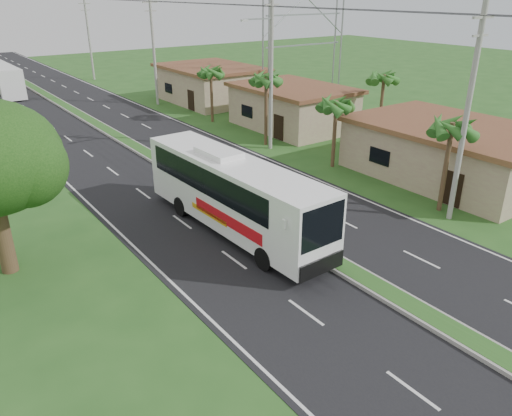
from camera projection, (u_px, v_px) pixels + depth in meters
ground at (369, 284)px, 21.00m from camera, size 180.00×180.00×0.00m
road_asphalt at (160, 162)px, 35.85m from camera, size 14.00×160.00×0.02m
median_strip at (159, 160)px, 35.81m from camera, size 1.20×160.00×0.18m
lane_edge_left at (65, 181)px, 32.26m from camera, size 0.12×160.00×0.01m
lane_edge_right at (237, 146)px, 39.44m from camera, size 0.12×160.00×0.01m
shop_near at (450, 151)px, 32.24m from camera, size 8.60×12.60×3.52m
shop_mid at (293, 107)px, 44.09m from camera, size 7.60×10.60×3.67m
shop_far at (211, 84)px, 54.45m from camera, size 8.60×11.60×3.82m
palm_verge_a at (452, 127)px, 26.14m from camera, size 2.40×2.40×5.45m
palm_verge_b at (336, 104)px, 33.19m from camera, size 2.40×2.40×5.05m
palm_verge_c at (266, 79)px, 37.76m from camera, size 2.40×2.40×5.85m
palm_verge_d at (211, 72)px, 44.94m from camera, size 2.40×2.40×5.25m
palm_behind_shop at (384, 78)px, 39.53m from camera, size 2.40×2.40×5.65m
utility_pole_a at (467, 115)px, 24.75m from camera, size 1.60×0.28×11.00m
utility_pole_b at (271, 66)px, 36.39m from camera, size 3.20×0.28×12.00m
utility_pole_c at (154, 50)px, 51.49m from camera, size 1.60×0.28×11.00m
utility_pole_d at (89, 38)px, 66.44m from camera, size 1.60×0.28×10.50m
billboard_lattice at (304, 37)px, 52.32m from camera, size 10.18×1.18×12.07m
coach_bus_main at (233, 190)px, 24.77m from camera, size 3.00×12.57×4.04m
coach_bus_far at (1, 78)px, 58.20m from camera, size 2.75×11.73×3.40m
motorcyclist at (284, 251)px, 22.02m from camera, size 1.80×0.85×2.19m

